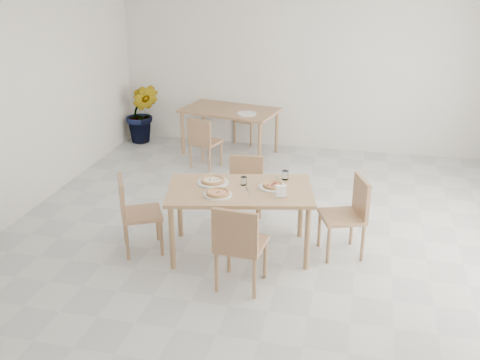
% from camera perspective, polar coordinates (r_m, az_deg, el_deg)
% --- Properties ---
extents(main_table, '(1.68, 1.18, 0.75)m').
position_cam_1_polar(main_table, '(5.98, -0.00, -1.62)').
color(main_table, tan).
rests_on(main_table, ground).
extents(chair_south, '(0.48, 0.48, 0.90)m').
position_cam_1_polar(chair_south, '(5.36, -0.14, -6.32)').
color(chair_south, tan).
rests_on(chair_south, ground).
extents(chair_north, '(0.44, 0.44, 0.82)m').
position_cam_1_polar(chair_north, '(6.75, 0.55, -0.56)').
color(chair_north, tan).
rests_on(chair_north, ground).
extents(chair_west, '(0.58, 0.58, 0.86)m').
position_cam_1_polar(chair_west, '(6.17, -10.77, -2.94)').
color(chair_west, tan).
rests_on(chair_west, ground).
extents(chair_east, '(0.56, 0.56, 0.88)m').
position_cam_1_polar(chair_east, '(6.12, 11.09, -3.10)').
color(chair_east, tan).
rests_on(chair_east, ground).
extents(plate_margherita, '(0.29, 0.29, 0.02)m').
position_cam_1_polar(plate_margherita, '(5.78, -2.25, -1.50)').
color(plate_margherita, white).
rests_on(plate_margherita, main_table).
extents(plate_mushroom, '(0.34, 0.34, 0.02)m').
position_cam_1_polar(plate_mushroom, '(6.10, -2.77, -0.23)').
color(plate_mushroom, white).
rests_on(plate_mushroom, main_table).
extents(plate_pepperoni, '(0.30, 0.30, 0.02)m').
position_cam_1_polar(plate_pepperoni, '(5.98, 3.39, -0.73)').
color(plate_pepperoni, white).
rests_on(plate_pepperoni, main_table).
extents(pizza_margherita, '(0.31, 0.31, 0.03)m').
position_cam_1_polar(pizza_margherita, '(5.77, -2.26, -1.30)').
color(pizza_margherita, tan).
rests_on(pizza_margherita, plate_margherita).
extents(pizza_mushroom, '(0.28, 0.28, 0.03)m').
position_cam_1_polar(pizza_mushroom, '(6.09, -2.77, -0.03)').
color(pizza_mushroom, tan).
rests_on(pizza_mushroom, plate_mushroom).
extents(pizza_pepperoni, '(0.29, 0.29, 0.03)m').
position_cam_1_polar(pizza_pepperoni, '(5.97, 3.39, -0.52)').
color(pizza_pepperoni, tan).
rests_on(pizza_pepperoni, plate_pepperoni).
extents(tumbler_a, '(0.08, 0.08, 0.10)m').
position_cam_1_polar(tumbler_a, '(6.20, 4.61, 0.50)').
color(tumbler_a, white).
rests_on(tumbler_a, main_table).
extents(tumbler_b, '(0.07, 0.07, 0.09)m').
position_cam_1_polar(tumbler_b, '(6.03, 0.38, -0.09)').
color(tumbler_b, white).
rests_on(tumbler_b, main_table).
extents(napkin_holder, '(0.13, 0.09, 0.13)m').
position_cam_1_polar(napkin_holder, '(5.73, 4.19, -1.20)').
color(napkin_holder, silver).
rests_on(napkin_holder, main_table).
extents(fork_a, '(0.09, 0.17, 0.01)m').
position_cam_1_polar(fork_a, '(5.89, 0.85, -1.11)').
color(fork_a, silver).
rests_on(fork_a, main_table).
extents(fork_b, '(0.09, 0.17, 0.01)m').
position_cam_1_polar(fork_b, '(6.20, 3.91, 0.06)').
color(fork_b, silver).
rests_on(fork_b, main_table).
extents(second_table, '(1.64, 1.14, 0.75)m').
position_cam_1_polar(second_table, '(9.09, -1.04, 6.71)').
color(second_table, tan).
rests_on(second_table, ground).
extents(chair_back_s, '(0.49, 0.49, 0.80)m').
position_cam_1_polar(chair_back_s, '(8.48, -3.77, 4.11)').
color(chair_back_s, tan).
rests_on(chair_back_s, ground).
extents(chair_back_n, '(0.54, 0.54, 0.83)m').
position_cam_1_polar(chair_back_n, '(9.77, 1.18, 6.66)').
color(chair_back_n, tan).
rests_on(chair_back_n, ground).
extents(plate_empty, '(0.30, 0.30, 0.02)m').
position_cam_1_polar(plate_empty, '(8.77, 0.69, 6.75)').
color(plate_empty, white).
rests_on(plate_empty, second_table).
extents(potted_plant, '(0.65, 0.56, 1.03)m').
position_cam_1_polar(potted_plant, '(9.86, -9.89, 6.70)').
color(potted_plant, '#357122').
rests_on(potted_plant, ground).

